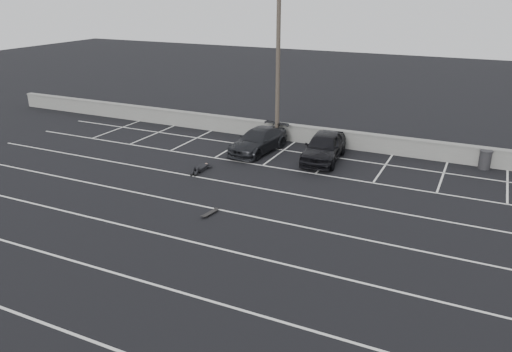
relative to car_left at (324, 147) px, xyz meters
The scene contains 9 objects.
ground 11.32m from the car_left, 93.49° to the right, with size 120.00×120.00×0.00m, color black.
seawall 2.82m from the car_left, 104.16° to the left, with size 50.00×0.45×1.06m.
stall_lines 6.95m from the car_left, 96.40° to the right, with size 36.00×20.05×0.01m.
car_left is the anchor object (origin of this frame).
car_right 3.94m from the car_left, behind, with size 1.87×4.61×1.34m, color black.
utility_pole 5.77m from the car_left, 152.18° to the left, with size 1.27×0.25×9.53m.
trash_bin 8.49m from the car_left, 15.91° to the left, with size 0.74×0.74×1.02m.
person 6.79m from the car_left, 141.54° to the right, with size 0.99×2.18×0.42m, color black, non-canonical shape.
skateboard 9.17m from the car_left, 103.32° to the right, with size 0.34×0.85×0.10m.
Camera 1 is at (8.58, -14.12, 9.07)m, focal length 35.00 mm.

